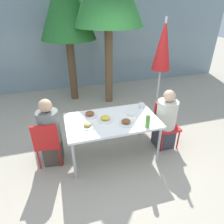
{
  "coord_description": "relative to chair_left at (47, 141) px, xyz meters",
  "views": [
    {
      "loc": [
        -0.79,
        -2.76,
        2.49
      ],
      "look_at": [
        0.0,
        0.0,
        0.89
      ],
      "focal_mm": 32.0,
      "sensor_mm": 36.0,
      "label": 1
    }
  ],
  "objects": [
    {
      "name": "chair_right",
      "position": [
        2.16,
        0.02,
        0.0
      ],
      "size": [
        0.41,
        0.41,
        0.86
      ],
      "rotation": [
        0.0,
        0.0,
        3.12
      ],
      "color": "red",
      "rests_on": "ground"
    },
    {
      "name": "person_left",
      "position": [
        0.06,
        0.07,
        0.07
      ],
      "size": [
        0.34,
        0.34,
        1.2
      ],
      "rotation": [
        0.0,
        0.0,
        -0.11
      ],
      "color": "#473D33",
      "rests_on": "ground"
    },
    {
      "name": "plate_3",
      "position": [
        0.65,
        -0.13,
        0.27
      ],
      "size": [
        0.23,
        0.23,
        0.06
      ],
      "color": "white",
      "rests_on": "dining_table"
    },
    {
      "name": "plate_0",
      "position": [
        0.98,
        -0.02,
        0.27
      ],
      "size": [
        0.28,
        0.28,
        0.07
      ],
      "color": "white",
      "rests_on": "dining_table"
    },
    {
      "name": "closed_umbrella",
      "position": [
        2.41,
        0.87,
        1.15
      ],
      "size": [
        0.39,
        0.39,
        2.24
      ],
      "color": "#333333",
      "rests_on": "ground"
    },
    {
      "name": "drinking_cup",
      "position": [
        1.72,
        0.22,
        0.3
      ],
      "size": [
        0.07,
        0.07,
        0.11
      ],
      "color": "silver",
      "rests_on": "dining_table"
    },
    {
      "name": "ground_plane",
      "position": [
        1.08,
        -0.04,
        -0.5
      ],
      "size": [
        24.0,
        24.0,
        0.0
      ],
      "primitive_type": "plane",
      "color": "#B2A893"
    },
    {
      "name": "building_facade",
      "position": [
        1.08,
        3.57,
        1.0
      ],
      "size": [
        10.0,
        0.2,
        3.0
      ],
      "color": "gray",
      "rests_on": "ground"
    },
    {
      "name": "chair_left",
      "position": [
        0.0,
        0.0,
        0.0
      ],
      "size": [
        0.44,
        0.44,
        0.86
      ],
      "rotation": [
        0.0,
        0.0,
        -0.11
      ],
      "color": "red",
      "rests_on": "ground"
    },
    {
      "name": "plate_1",
      "position": [
        1.27,
        -0.21,
        0.27
      ],
      "size": [
        0.27,
        0.27,
        0.07
      ],
      "color": "white",
      "rests_on": "dining_table"
    },
    {
      "name": "dining_table",
      "position": [
        1.08,
        -0.04,
        0.19
      ],
      "size": [
        1.55,
        0.9,
        0.74
      ],
      "color": "white",
      "rests_on": "ground"
    },
    {
      "name": "bottle",
      "position": [
        1.56,
        -0.41,
        0.35
      ],
      "size": [
        0.07,
        0.07,
        0.23
      ],
      "color": "#51A338",
      "rests_on": "dining_table"
    },
    {
      "name": "person_right",
      "position": [
        2.11,
        -0.06,
        0.04
      ],
      "size": [
        0.37,
        0.37,
        1.17
      ],
      "rotation": [
        0.0,
        0.0,
        3.12
      ],
      "color": "#383842",
      "rests_on": "ground"
    },
    {
      "name": "plate_2",
      "position": [
        0.75,
        0.2,
        0.27
      ],
      "size": [
        0.28,
        0.28,
        0.08
      ],
      "color": "white",
      "rests_on": "dining_table"
    },
    {
      "name": "salad_bowl",
      "position": [
        1.46,
        0.04,
        0.27
      ],
      "size": [
        0.18,
        0.18,
        0.05
      ],
      "color": "white",
      "rests_on": "dining_table"
    },
    {
      "name": "tree_behind_right",
      "position": [
        0.72,
        2.61,
        1.96
      ],
      "size": [
        1.38,
        1.38,
        3.33
      ],
      "color": "brown",
      "rests_on": "ground"
    }
  ]
}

